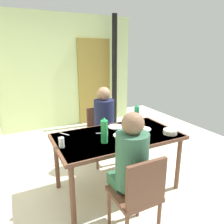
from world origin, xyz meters
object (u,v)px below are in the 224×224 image
(dining_table, at_px, (118,140))
(chair_near_diner, at_px, (138,194))
(chair_far_diner, at_px, (101,131))
(water_bottle_green_near, at_px, (104,131))
(water_bottle_green_far, at_px, (137,115))
(person_near_diner, at_px, (131,158))
(person_far_diner, at_px, (104,116))
(serving_bowl_center, at_px, (170,132))

(dining_table, bearing_deg, chair_near_diner, -104.68)
(chair_near_diner, distance_m, chair_far_diner, 1.58)
(water_bottle_green_near, relative_size, water_bottle_green_far, 1.01)
(person_near_diner, relative_size, person_far_diner, 1.00)
(chair_near_diner, xyz_separation_m, water_bottle_green_near, (-0.03, 0.65, 0.38))
(water_bottle_green_near, relative_size, serving_bowl_center, 1.71)
(chair_near_diner, bearing_deg, water_bottle_green_far, 58.18)
(chair_near_diner, xyz_separation_m, person_far_diner, (0.32, 1.41, 0.28))
(person_far_diner, bearing_deg, water_bottle_green_far, 126.05)
(chair_near_diner, bearing_deg, dining_table, 75.32)
(person_near_diner, distance_m, person_far_diner, 1.31)
(chair_far_diner, height_order, serving_bowl_center, chair_far_diner)
(chair_far_diner, height_order, person_far_diner, person_far_diner)
(chair_far_diner, relative_size, water_bottle_green_far, 3.02)
(serving_bowl_center, bearing_deg, chair_far_diner, 114.65)
(dining_table, relative_size, person_far_diner, 1.96)
(chair_near_diner, height_order, water_bottle_green_far, water_bottle_green_far)
(chair_far_diner, bearing_deg, dining_table, 81.37)
(dining_table, relative_size, chair_far_diner, 1.73)
(dining_table, xyz_separation_m, water_bottle_green_far, (0.42, 0.22, 0.21))
(chair_far_diner, height_order, water_bottle_green_near, water_bottle_green_near)
(chair_far_diner, distance_m, person_near_diner, 1.47)
(water_bottle_green_near, height_order, water_bottle_green_far, water_bottle_green_near)
(water_bottle_green_near, xyz_separation_m, serving_bowl_center, (0.82, -0.13, -0.11))
(water_bottle_green_far, bearing_deg, person_far_diner, 126.05)
(person_far_diner, bearing_deg, chair_far_diner, -90.00)
(dining_table, height_order, chair_far_diner, chair_far_diner)
(person_near_diner, bearing_deg, water_bottle_green_near, 93.48)
(water_bottle_green_near, xyz_separation_m, water_bottle_green_far, (0.65, 0.35, -0.00))
(person_near_diner, height_order, person_far_diner, same)
(dining_table, bearing_deg, water_bottle_green_far, 28.36)
(chair_far_diner, height_order, person_near_diner, person_near_diner)
(dining_table, xyz_separation_m, person_far_diner, (0.12, 0.64, 0.11))
(dining_table, distance_m, water_bottle_green_far, 0.52)
(chair_far_diner, distance_m, person_far_diner, 0.31)
(chair_near_diner, height_order, chair_far_diner, same)
(water_bottle_green_near, distance_m, serving_bowl_center, 0.84)
(person_far_diner, xyz_separation_m, serving_bowl_center, (0.47, -0.90, -0.02))
(dining_table, bearing_deg, person_far_diner, 79.56)
(dining_table, distance_m, serving_bowl_center, 0.65)
(dining_table, xyz_separation_m, person_near_diner, (-0.20, -0.64, 0.11))
(chair_far_diner, bearing_deg, person_near_diner, 77.22)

